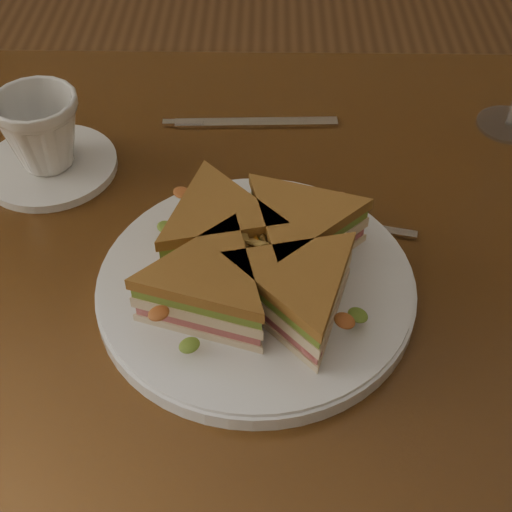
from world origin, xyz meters
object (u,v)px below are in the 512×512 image
Objects in this scene: plate at (256,287)px; knife at (244,123)px; coffee_cup at (41,131)px; sandwich_wedges at (256,260)px; table at (251,318)px; spoon at (287,214)px; saucer at (50,166)px.

knife is at bearing 93.92° from plate.
plate is 0.30m from coffee_cup.
sandwich_wedges is 3.01× the size of coffee_cup.
sandwich_wedges is at bearing -82.97° from table.
spoon is at bearing 73.68° from sandwich_wedges.
sandwich_wedges is at bearing -22.40° from coffee_cup.
spoon is 1.96× the size of coffee_cup.
table is 0.31m from coffee_cup.
coffee_cup is at bearing 149.89° from table.
spoon reaches higher than table.
coffee_cup reaches higher than sandwich_wedges.
plate is at bearing -93.97° from spoon.
table is 6.62× the size of spoon.
saucer is (-0.22, -0.09, 0.00)m from knife.
spoon is 0.28m from coffee_cup.
spoon is 0.28m from saucer.
knife reaches higher than table.
knife is at bearing 93.92° from sandwich_wedges.
plate is 0.11m from spoon.
plate is 1.09× the size of sandwich_wedges.
saucer is (-0.23, 0.13, 0.10)m from table.
plate is at bearing -22.40° from coffee_cup.
sandwich_wedges is 0.28m from knife.
coffee_cup is (-0.24, 0.18, 0.01)m from sandwich_wedges.
knife is (-0.02, 0.28, -0.04)m from sandwich_wedges.
saucer is (-0.24, 0.18, -0.04)m from sandwich_wedges.
spoon is 0.18m from knife.
plate is 0.28m from knife.
saucer is 1.64× the size of coffee_cup.
coffee_cup is at bearing 142.30° from sandwich_wedges.
plate reaches higher than table.
table is 7.92× the size of saucer.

